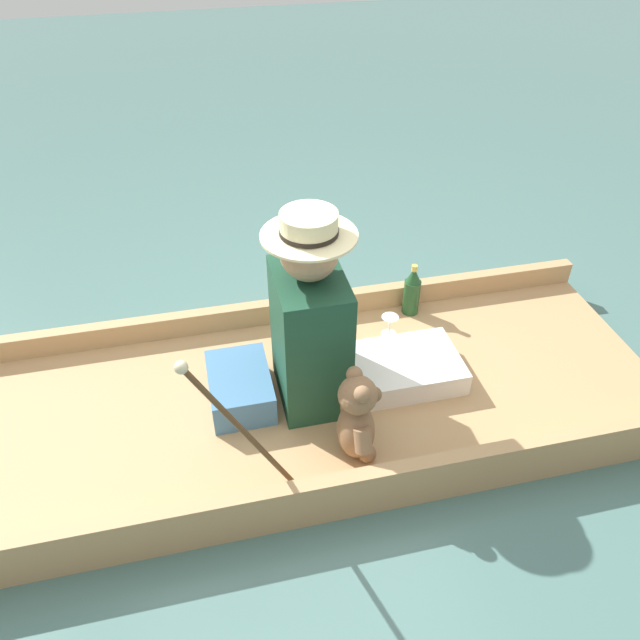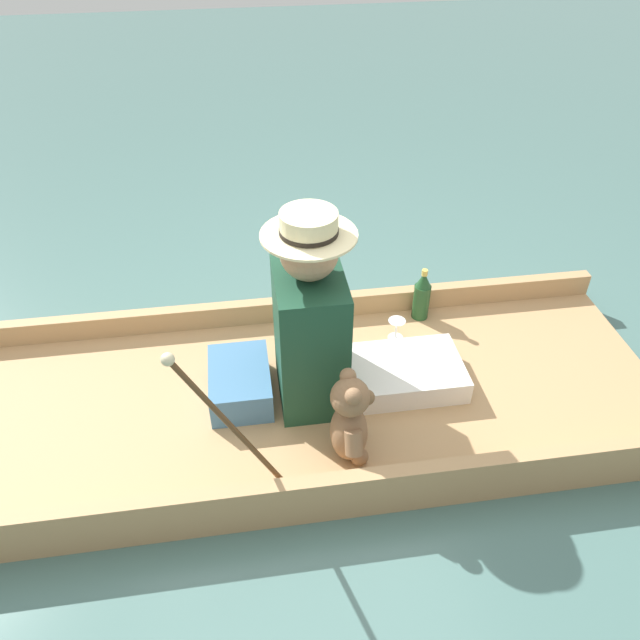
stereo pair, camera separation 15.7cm
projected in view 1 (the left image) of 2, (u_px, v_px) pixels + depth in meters
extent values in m
plane|color=#476B66|center=(308.00, 410.00, 2.79)|extent=(16.00, 16.00, 0.00)
cube|color=tan|center=(308.00, 402.00, 2.76)|extent=(1.16, 3.13, 0.10)
cube|color=tan|center=(284.00, 310.00, 3.11)|extent=(0.06, 3.13, 0.11)
cube|color=tan|center=(339.00, 488.00, 2.27)|extent=(0.06, 3.13, 0.11)
cube|color=teal|center=(240.00, 387.00, 2.66)|extent=(0.37, 0.26, 0.15)
cube|color=white|center=(399.00, 369.00, 2.77)|extent=(0.35, 0.53, 0.11)
cube|color=#19422D|center=(310.00, 339.00, 2.55)|extent=(0.39, 0.27, 0.61)
cube|color=beige|center=(344.00, 325.00, 2.54)|extent=(0.04, 0.01, 0.34)
cube|color=white|center=(337.00, 304.00, 2.60)|extent=(0.02, 0.01, 0.37)
cube|color=white|center=(350.00, 336.00, 2.44)|extent=(0.02, 0.01, 0.37)
sphere|color=tan|center=(309.00, 252.00, 2.29)|extent=(0.22, 0.22, 0.22)
cylinder|color=beige|center=(309.00, 235.00, 2.24)|extent=(0.36, 0.36, 0.01)
cylinder|color=beige|center=(309.00, 224.00, 2.21)|extent=(0.21, 0.21, 0.08)
cylinder|color=black|center=(309.00, 231.00, 2.23)|extent=(0.22, 0.22, 0.02)
ellipsoid|color=#846042|center=(356.00, 430.00, 2.40)|extent=(0.18, 0.14, 0.26)
sphere|color=#846042|center=(358.00, 395.00, 2.28)|extent=(0.15, 0.15, 0.15)
sphere|color=brown|center=(374.00, 394.00, 2.30)|extent=(0.06, 0.06, 0.06)
sphere|color=#846042|center=(354.00, 374.00, 2.28)|extent=(0.06, 0.06, 0.06)
sphere|color=#846042|center=(362.00, 394.00, 2.21)|extent=(0.06, 0.06, 0.06)
cylinder|color=#846042|center=(350.00, 404.00, 2.44)|extent=(0.10, 0.07, 0.11)
cylinder|color=#846042|center=(363.00, 440.00, 2.30)|extent=(0.10, 0.07, 0.11)
sphere|color=#846042|center=(361.00, 436.00, 2.50)|extent=(0.07, 0.07, 0.07)
sphere|color=#846042|center=(367.00, 453.00, 2.43)|extent=(0.07, 0.07, 0.07)
cylinder|color=silver|center=(389.00, 334.00, 3.05)|extent=(0.07, 0.07, 0.01)
cylinder|color=silver|center=(389.00, 328.00, 3.02)|extent=(0.01, 0.01, 0.07)
cone|color=silver|center=(390.00, 320.00, 2.99)|extent=(0.08, 0.08, 0.04)
cylinder|color=brown|center=(247.00, 435.00, 2.09)|extent=(0.02, 0.36, 0.70)
sphere|color=beige|center=(181.00, 367.00, 1.85)|extent=(0.04, 0.04, 0.04)
cylinder|color=#1E4723|center=(411.00, 297.00, 3.13)|extent=(0.08, 0.08, 0.19)
cone|color=#1E4723|center=(414.00, 275.00, 3.05)|extent=(0.08, 0.08, 0.08)
cylinder|color=gold|center=(415.00, 268.00, 3.03)|extent=(0.03, 0.03, 0.03)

